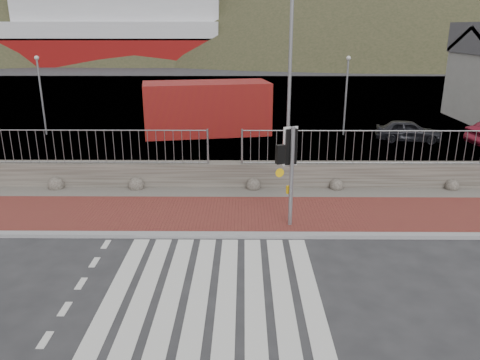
{
  "coord_description": "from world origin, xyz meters",
  "views": [
    {
      "loc": [
        0.67,
        -8.75,
        5.5
      ],
      "look_at": [
        0.56,
        3.0,
        1.65
      ],
      "focal_mm": 35.0,
      "sensor_mm": 36.0,
      "label": 1
    }
  ],
  "objects_px": {
    "traffic_signal_far": "(291,156)",
    "streetlight": "(293,70)",
    "ferry": "(83,28)",
    "shipping_container": "(207,108)",
    "car_a": "(408,131)"
  },
  "relations": [
    {
      "from": "traffic_signal_far",
      "to": "car_a",
      "type": "height_order",
      "value": "traffic_signal_far"
    },
    {
      "from": "car_a",
      "to": "streetlight",
      "type": "bearing_deg",
      "value": 144.4
    },
    {
      "from": "streetlight",
      "to": "car_a",
      "type": "bearing_deg",
      "value": 68.43
    },
    {
      "from": "streetlight",
      "to": "shipping_container",
      "type": "bearing_deg",
      "value": 138.56
    },
    {
      "from": "ferry",
      "to": "traffic_signal_far",
      "type": "bearing_deg",
      "value": -67.49
    },
    {
      "from": "ferry",
      "to": "traffic_signal_far",
      "type": "relative_size",
      "value": 17.0
    },
    {
      "from": "traffic_signal_far",
      "to": "ferry",
      "type": "bearing_deg",
      "value": -88.53
    },
    {
      "from": "traffic_signal_far",
      "to": "streetlight",
      "type": "height_order",
      "value": "streetlight"
    },
    {
      "from": "ferry",
      "to": "streetlight",
      "type": "bearing_deg",
      "value": -65.68
    },
    {
      "from": "ferry",
      "to": "car_a",
      "type": "bearing_deg",
      "value": -57.85
    },
    {
      "from": "traffic_signal_far",
      "to": "shipping_container",
      "type": "relative_size",
      "value": 0.45
    },
    {
      "from": "shipping_container",
      "to": "car_a",
      "type": "height_order",
      "value": "shipping_container"
    },
    {
      "from": "ferry",
      "to": "shipping_container",
      "type": "bearing_deg",
      "value": -65.71
    },
    {
      "from": "traffic_signal_far",
      "to": "car_a",
      "type": "relative_size",
      "value": 0.92
    },
    {
      "from": "ferry",
      "to": "shipping_container",
      "type": "relative_size",
      "value": 7.57
    }
  ]
}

